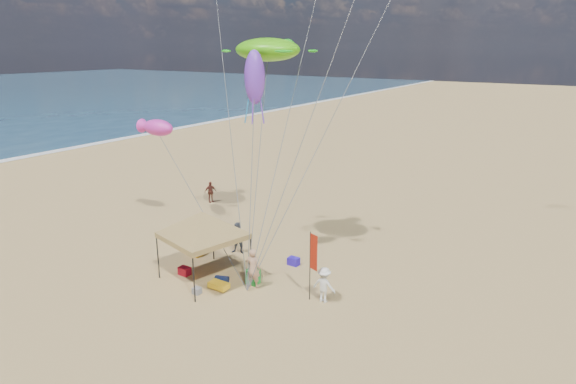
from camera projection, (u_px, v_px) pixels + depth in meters
name	position (u px, v px, depth m)	size (l,w,h in m)	color
ground	(250.00, 299.00, 20.48)	(280.00, 280.00, 0.00)	tan
canopy_tent	(202.00, 214.00, 21.43)	(5.93, 5.93, 3.77)	black
feather_flag	(313.00, 256.00, 19.77)	(0.45, 0.19, 3.08)	black
cooler_red	(185.00, 271.00, 22.65)	(0.54, 0.38, 0.38)	red
cooler_blue	(294.00, 261.00, 23.67)	(0.54, 0.38, 0.38)	#2A16BA
bag_navy	(222.00, 280.00, 21.83)	(0.36, 0.36, 0.60)	#0E183E
bag_orange	(222.00, 242.00, 26.07)	(0.36, 0.36, 0.60)	#DA530C
chair_green	(253.00, 276.00, 21.76)	(0.50, 0.50, 0.70)	green
chair_yellow	(196.00, 249.00, 24.68)	(0.50, 0.50, 0.70)	#F0AB1A
crate_grey	(197.00, 291.00, 20.92)	(0.34, 0.30, 0.28)	gray
beach_cart	(219.00, 285.00, 21.28)	(0.90, 0.50, 0.24)	gold
person_near_a	(253.00, 268.00, 21.30)	(0.67, 0.44, 1.83)	tan
person_near_b	(239.00, 238.00, 24.84)	(0.81, 0.63, 1.67)	#363C49
person_near_c	(324.00, 285.00, 20.09)	(1.00, 0.58, 1.55)	silver
person_far_a	(210.00, 192.00, 33.12)	(0.86, 0.36, 1.47)	#964A39
turtle_kite	(268.00, 50.00, 23.34)	(3.33, 2.67, 1.11)	#4FD10E
fish_kite	(158.00, 128.00, 26.54)	(2.05, 1.02, 0.91)	#DA2FAE
squid_kite	(255.00, 77.00, 22.22)	(0.95, 0.95, 2.47)	#7736DB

